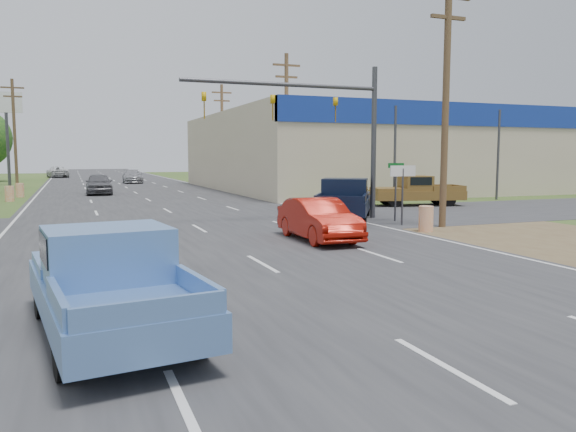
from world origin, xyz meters
name	(u,v)px	position (x,y,z in m)	size (l,w,h in m)	color
ground	(447,369)	(0.00, 0.00, 0.00)	(200.00, 200.00, 0.00)	#314E1F
main_road	(135,193)	(0.00, 40.00, 0.01)	(15.00, 180.00, 0.02)	#2D2D30
cross_road	(189,223)	(0.00, 18.00, 0.01)	(120.00, 10.00, 0.02)	#2D2D30
dirt_verge	(525,234)	(11.00, 10.00, 0.01)	(8.00, 18.00, 0.01)	brown
big_box_store	(465,152)	(32.00, 39.93, 3.31)	(50.00, 28.10, 6.60)	#B7A88C
utility_pole_1	(446,96)	(9.50, 13.00, 5.32)	(2.00, 0.28, 10.00)	#4C3823
utility_pole_2	(286,122)	(9.50, 31.00, 5.32)	(2.00, 0.28, 10.00)	#4C3823
utility_pole_3	(222,132)	(9.50, 49.00, 5.32)	(2.00, 0.28, 10.00)	#4C3823
utility_pole_6	(14,130)	(-9.50, 52.00, 5.32)	(2.00, 0.28, 10.00)	#4C3823
tree_3	(461,136)	(55.00, 70.00, 6.19)	(8.40, 8.40, 10.40)	#422D19
tree_5	(267,141)	(30.00, 95.00, 5.88)	(7.98, 7.98, 9.88)	#422D19
barrel_0	(426,219)	(8.00, 12.00, 0.50)	(0.56, 0.56, 1.00)	orange
barrel_1	(338,202)	(8.40, 20.50, 0.50)	(0.56, 0.56, 1.00)	orange
barrel_2	(9,194)	(-8.50, 34.00, 0.50)	(0.56, 0.56, 1.00)	orange
barrel_3	(20,190)	(-8.20, 38.00, 0.50)	(0.56, 0.56, 1.00)	orange
pole_sign_left_far	(6,113)	(-10.50, 56.00, 7.17)	(3.00, 0.35, 9.20)	#3F3F44
lane_sign	(403,180)	(8.20, 14.00, 1.90)	(1.20, 0.08, 2.52)	#3F3F44
street_name_sign	(396,185)	(8.80, 15.50, 1.61)	(0.80, 0.08, 2.61)	#3F3F44
signal_mast	(322,114)	(5.82, 17.00, 4.80)	(9.12, 0.40, 7.00)	#3F3F44
red_convertible	(319,220)	(3.18, 11.40, 0.72)	(1.53, 4.39, 1.45)	#951006
blue_pickup	(108,280)	(-4.22, 3.30, 0.89)	(2.70, 5.55, 1.77)	black
navy_pickup	(345,199)	(7.07, 17.08, 0.95)	(4.85, 5.99, 1.89)	black
brown_pickup	(415,191)	(14.17, 22.00, 0.89)	(5.68, 3.26, 1.77)	black
distant_car_grey	(99,184)	(-2.79, 39.03, 0.80)	(1.90, 4.72, 1.61)	#56555A
distant_car_silver	(133,176)	(1.48, 56.95, 0.72)	(2.02, 4.98, 1.44)	#9B9A9F
distant_car_white	(58,172)	(-6.50, 77.44, 0.76)	(2.51, 5.45, 1.51)	#BBBBBB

